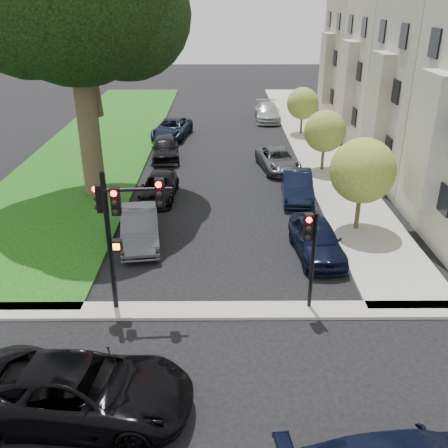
{
  "coord_description": "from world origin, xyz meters",
  "views": [
    {
      "loc": [
        -0.12,
        -12.49,
        10.06
      ],
      "look_at": [
        0.0,
        5.0,
        2.0
      ],
      "focal_mm": 40.0,
      "sensor_mm": 36.0,
      "label": 1
    }
  ],
  "objects_px": {
    "car_parked_5": "(140,227)",
    "car_parked_8": "(172,128)",
    "car_parked_2": "(278,159)",
    "small_tree_b": "(325,131)",
    "car_parked_0": "(317,239)",
    "small_tree_a": "(363,171)",
    "car_parked_7": "(165,148)",
    "small_tree_c": "(303,103)",
    "car_parked_6": "(159,186)",
    "car_parked_4": "(267,112)",
    "car_parked_1": "(297,185)",
    "traffic_signal_secondary": "(310,244)",
    "car_cross_near": "(81,390)",
    "traffic_signal_main": "(119,218)"
  },
  "relations": [
    {
      "from": "car_parked_5",
      "to": "car_parked_8",
      "type": "distance_m",
      "value": 17.97
    },
    {
      "from": "traffic_signal_secondary",
      "to": "car_parked_7",
      "type": "height_order",
      "value": "traffic_signal_secondary"
    },
    {
      "from": "car_cross_near",
      "to": "car_parked_4",
      "type": "bearing_deg",
      "value": -7.74
    },
    {
      "from": "car_parked_5",
      "to": "car_parked_2",
      "type": "bearing_deg",
      "value": 46.22
    },
    {
      "from": "car_parked_8",
      "to": "car_parked_2",
      "type": "bearing_deg",
      "value": -37.33
    },
    {
      "from": "car_parked_7",
      "to": "small_tree_c",
      "type": "bearing_deg",
      "value": 26.42
    },
    {
      "from": "car_parked_8",
      "to": "traffic_signal_secondary",
      "type": "bearing_deg",
      "value": -64.61
    },
    {
      "from": "car_parked_2",
      "to": "car_parked_5",
      "type": "relative_size",
      "value": 1.01
    },
    {
      "from": "small_tree_b",
      "to": "car_parked_0",
      "type": "relative_size",
      "value": 0.86
    },
    {
      "from": "small_tree_a",
      "to": "traffic_signal_main",
      "type": "bearing_deg",
      "value": -146.46
    },
    {
      "from": "car_parked_2",
      "to": "small_tree_b",
      "type": "bearing_deg",
      "value": -16.33
    },
    {
      "from": "car_parked_0",
      "to": "small_tree_a",
      "type": "bearing_deg",
      "value": 41.81
    },
    {
      "from": "car_cross_near",
      "to": "car_parked_6",
      "type": "height_order",
      "value": "car_cross_near"
    },
    {
      "from": "car_parked_2",
      "to": "car_parked_5",
      "type": "distance_m",
      "value": 12.48
    },
    {
      "from": "traffic_signal_secondary",
      "to": "car_parked_6",
      "type": "height_order",
      "value": "traffic_signal_secondary"
    },
    {
      "from": "small_tree_c",
      "to": "traffic_signal_main",
      "type": "distance_m",
      "value": 25.85
    },
    {
      "from": "small_tree_c",
      "to": "car_parked_4",
      "type": "distance_m",
      "value": 5.59
    },
    {
      "from": "car_parked_0",
      "to": "car_parked_6",
      "type": "distance_m",
      "value": 9.9
    },
    {
      "from": "car_cross_near",
      "to": "car_parked_0",
      "type": "relative_size",
      "value": 1.31
    },
    {
      "from": "car_parked_5",
      "to": "car_parked_7",
      "type": "xyz_separation_m",
      "value": [
        -0.13,
        12.44,
        0.0
      ]
    },
    {
      "from": "small_tree_b",
      "to": "traffic_signal_secondary",
      "type": "distance_m",
      "value": 15.41
    },
    {
      "from": "traffic_signal_main",
      "to": "car_parked_1",
      "type": "xyz_separation_m",
      "value": [
        7.38,
        10.48,
        -2.78
      ]
    },
    {
      "from": "car_parked_6",
      "to": "car_parked_1",
      "type": "bearing_deg",
      "value": 1.32
    },
    {
      "from": "traffic_signal_main",
      "to": "car_parked_2",
      "type": "bearing_deg",
      "value": 65.92
    },
    {
      "from": "small_tree_c",
      "to": "car_cross_near",
      "type": "bearing_deg",
      "value": -109.02
    },
    {
      "from": "small_tree_b",
      "to": "car_parked_8",
      "type": "bearing_deg",
      "value": 141.03
    },
    {
      "from": "small_tree_a",
      "to": "car_parked_2",
      "type": "relative_size",
      "value": 0.96
    },
    {
      "from": "car_parked_0",
      "to": "traffic_signal_main",
      "type": "bearing_deg",
      "value": -156.23
    },
    {
      "from": "small_tree_a",
      "to": "car_parked_1",
      "type": "xyz_separation_m",
      "value": [
        -2.22,
        4.11,
        -2.2
      ]
    },
    {
      "from": "car_parked_0",
      "to": "car_parked_5",
      "type": "xyz_separation_m",
      "value": [
        -7.59,
        1.23,
        0.0
      ]
    },
    {
      "from": "traffic_signal_main",
      "to": "small_tree_a",
      "type": "bearing_deg",
      "value": 33.54
    },
    {
      "from": "traffic_signal_secondary",
      "to": "car_parked_0",
      "type": "distance_m",
      "value": 4.5
    },
    {
      "from": "car_parked_7",
      "to": "car_parked_0",
      "type": "bearing_deg",
      "value": -66.53
    },
    {
      "from": "small_tree_b",
      "to": "car_parked_2",
      "type": "xyz_separation_m",
      "value": [
        -2.72,
        0.38,
        -1.89
      ]
    },
    {
      "from": "small_tree_c",
      "to": "traffic_signal_main",
      "type": "relative_size",
      "value": 0.72
    },
    {
      "from": "car_parked_0",
      "to": "car_parked_8",
      "type": "relative_size",
      "value": 0.86
    },
    {
      "from": "traffic_signal_secondary",
      "to": "car_parked_5",
      "type": "distance_m",
      "value": 8.55
    },
    {
      "from": "car_parked_1",
      "to": "car_parked_7",
      "type": "height_order",
      "value": "car_parked_7"
    },
    {
      "from": "traffic_signal_main",
      "to": "car_parked_5",
      "type": "relative_size",
      "value": 1.11
    },
    {
      "from": "car_parked_1",
      "to": "car_parked_2",
      "type": "bearing_deg",
      "value": 99.85
    },
    {
      "from": "small_tree_b",
      "to": "car_parked_6",
      "type": "xyz_separation_m",
      "value": [
        -9.64,
        -4.41,
        -1.89
      ]
    },
    {
      "from": "small_tree_c",
      "to": "traffic_signal_main",
      "type": "bearing_deg",
      "value": -111.82
    },
    {
      "from": "car_parked_5",
      "to": "small_tree_b",
      "type": "bearing_deg",
      "value": 36.1
    },
    {
      "from": "car_parked_5",
      "to": "car_parked_8",
      "type": "relative_size",
      "value": 0.89
    },
    {
      "from": "car_parked_4",
      "to": "car_parked_6",
      "type": "xyz_separation_m",
      "value": [
        -7.41,
        -18.22,
        -0.1
      ]
    },
    {
      "from": "small_tree_a",
      "to": "car_parked_2",
      "type": "height_order",
      "value": "small_tree_a"
    },
    {
      "from": "traffic_signal_secondary",
      "to": "car_parked_6",
      "type": "bearing_deg",
      "value": 120.57
    },
    {
      "from": "car_parked_1",
      "to": "car_parked_2",
      "type": "height_order",
      "value": "car_parked_1"
    },
    {
      "from": "car_parked_7",
      "to": "traffic_signal_secondary",
      "type": "bearing_deg",
      "value": -75.31
    },
    {
      "from": "car_parked_0",
      "to": "car_parked_6",
      "type": "relative_size",
      "value": 1.0
    }
  ]
}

